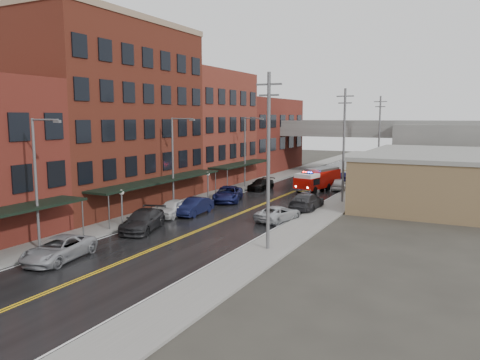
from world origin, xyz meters
The scene contains 33 objects.
ground centered at (0.00, 0.00, 0.00)m, with size 220.00×220.00×0.00m, color #2D2B26.
road centered at (0.00, 30.00, 0.01)m, with size 11.00×160.00×0.02m, color black.
sidewalk_left centered at (-7.30, 30.00, 0.07)m, with size 3.00×160.00×0.15m, color slate.
sidewalk_right centered at (7.30, 30.00, 0.07)m, with size 3.00×160.00×0.15m, color slate.
curb_left centered at (-5.65, 30.00, 0.07)m, with size 0.30×160.00×0.15m, color gray.
curb_right centered at (5.65, 30.00, 0.07)m, with size 0.30×160.00×0.15m, color gray.
brick_building_b centered at (-13.30, 23.00, 9.00)m, with size 9.00×20.00×18.00m, color #572117.
brick_building_c centered at (-13.30, 40.50, 7.50)m, with size 9.00×15.00×15.00m, color brown.
brick_building_far centered at (-13.30, 58.00, 6.00)m, with size 9.00×20.00×12.00m, color maroon.
tan_building centered at (16.00, 40.00, 2.50)m, with size 14.00×22.00×5.00m, color olive.
right_far_block centered at (18.00, 70.00, 4.00)m, with size 18.00×30.00×8.00m, color slate.
awning_1 centered at (-7.49, 23.00, 2.99)m, with size 2.60×18.00×3.09m.
awning_2 centered at (-7.49, 40.50, 2.99)m, with size 2.60×13.00×3.09m.
globe_lamp_1 centered at (-6.40, 16.00, 2.31)m, with size 0.44×0.44×3.12m.
globe_lamp_2 centered at (-6.40, 30.00, 2.31)m, with size 0.44×0.44×3.12m.
street_lamp_0 centered at (-6.55, 8.00, 5.19)m, with size 2.64×0.22×9.00m.
street_lamp_1 centered at (-6.55, 24.00, 5.19)m, with size 2.64×0.22×9.00m.
street_lamp_2 centered at (-6.55, 40.00, 5.19)m, with size 2.64×0.22×9.00m.
utility_pole_0 centered at (7.20, 15.00, 6.31)m, with size 1.80×0.24×12.00m.
utility_pole_1 centered at (7.20, 35.00, 6.31)m, with size 1.80×0.24×12.00m.
utility_pole_2 centered at (7.20, 55.00, 6.31)m, with size 1.80×0.24×12.00m.
overpass centered at (0.00, 62.00, 5.99)m, with size 40.00×10.00×7.50m.
fire_truck centered at (2.37, 41.75, 1.49)m, with size 4.24×7.87×2.75m.
parked_car_left_2 centered at (-3.83, 6.98, 0.75)m, with size 2.47×5.36×1.49m, color #94959B.
parked_car_left_3 centered at (-4.02, 15.70, 0.82)m, with size 2.30×5.67×1.64m, color black.
parked_car_left_4 centered at (-4.95, 21.20, 0.78)m, with size 1.84×4.57×1.56m, color silver.
parked_car_left_5 centered at (-3.60, 22.80, 0.78)m, with size 1.65×4.75×1.56m, color black.
parked_car_left_6 centered at (-4.09, 30.31, 0.81)m, with size 2.68×5.81×1.61m, color #13184A.
parked_car_left_7 centered at (-4.15, 39.20, 0.70)m, with size 1.95×4.79×1.39m, color black.
parked_car_right_0 centered at (4.43, 23.80, 0.68)m, with size 2.25×4.88×1.36m, color #AAAEB3.
parked_car_right_1 centered at (4.99, 29.80, 0.84)m, with size 2.34×5.77×1.67m, color #2B2B2E.
parked_car_right_2 centered at (4.55, 43.51, 0.74)m, with size 1.75×4.34×1.48m, color silver.
parked_car_right_3 centered at (3.60, 51.36, 0.66)m, with size 1.40×4.02×1.32m, color black.
Camera 1 is at (19.47, -13.64, 9.11)m, focal length 35.00 mm.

